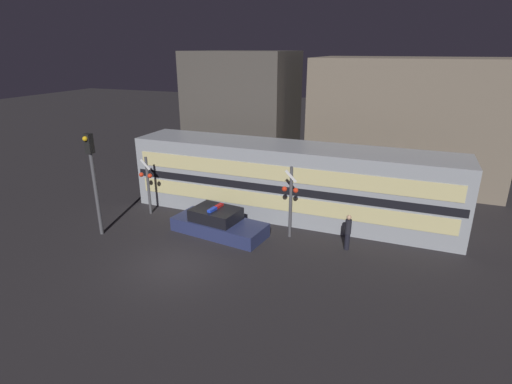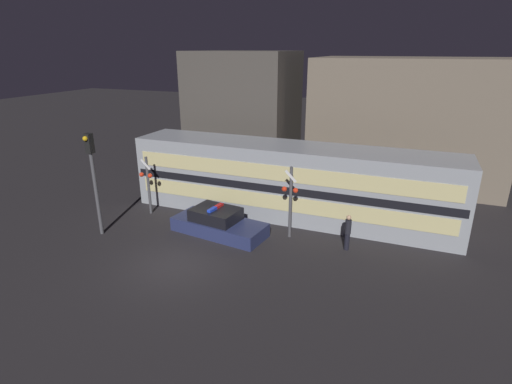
{
  "view_description": "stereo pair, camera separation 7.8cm",
  "coord_description": "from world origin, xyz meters",
  "px_view_note": "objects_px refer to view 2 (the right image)",
  "views": [
    {
      "loc": [
        8.47,
        -12.43,
        8.52
      ],
      "look_at": [
        1.61,
        5.06,
        1.73
      ],
      "focal_mm": 28.0,
      "sensor_mm": 36.0,
      "label": 1
    },
    {
      "loc": [
        8.54,
        -12.4,
        8.52
      ],
      "look_at": [
        1.61,
        5.06,
        1.73
      ],
      "focal_mm": 28.0,
      "sensor_mm": 36.0,
      "label": 2
    }
  ],
  "objects_px": {
    "crossing_signal_near": "(290,199)",
    "pedestrian": "(348,232)",
    "traffic_light_corner": "(93,173)",
    "train": "(290,181)",
    "police_car": "(218,223)"
  },
  "relations": [
    {
      "from": "police_car",
      "to": "traffic_light_corner",
      "type": "relative_size",
      "value": 0.98
    },
    {
      "from": "train",
      "to": "traffic_light_corner",
      "type": "height_order",
      "value": "traffic_light_corner"
    },
    {
      "from": "traffic_light_corner",
      "to": "crossing_signal_near",
      "type": "bearing_deg",
      "value": 19.22
    },
    {
      "from": "police_car",
      "to": "traffic_light_corner",
      "type": "distance_m",
      "value": 6.25
    },
    {
      "from": "train",
      "to": "pedestrian",
      "type": "xyz_separation_m",
      "value": [
        3.56,
        -2.8,
        -1.07
      ]
    },
    {
      "from": "crossing_signal_near",
      "to": "pedestrian",
      "type": "bearing_deg",
      "value": -4.94
    },
    {
      "from": "train",
      "to": "police_car",
      "type": "xyz_separation_m",
      "value": [
        -2.53,
        -3.41,
        -1.42
      ]
    },
    {
      "from": "pedestrian",
      "to": "police_car",
      "type": "bearing_deg",
      "value": -174.29
    },
    {
      "from": "police_car",
      "to": "crossing_signal_near",
      "type": "distance_m",
      "value": 3.74
    },
    {
      "from": "train",
      "to": "crossing_signal_near",
      "type": "bearing_deg",
      "value": -72.51
    },
    {
      "from": "pedestrian",
      "to": "crossing_signal_near",
      "type": "xyz_separation_m",
      "value": [
        -2.76,
        0.24,
        1.11
      ]
    },
    {
      "from": "police_car",
      "to": "traffic_light_corner",
      "type": "height_order",
      "value": "traffic_light_corner"
    },
    {
      "from": "train",
      "to": "crossing_signal_near",
      "type": "xyz_separation_m",
      "value": [
        0.81,
        -2.56,
        0.04
      ]
    },
    {
      "from": "train",
      "to": "pedestrian",
      "type": "relative_size",
      "value": 10.29
    },
    {
      "from": "police_car",
      "to": "pedestrian",
      "type": "distance_m",
      "value": 6.14
    }
  ]
}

